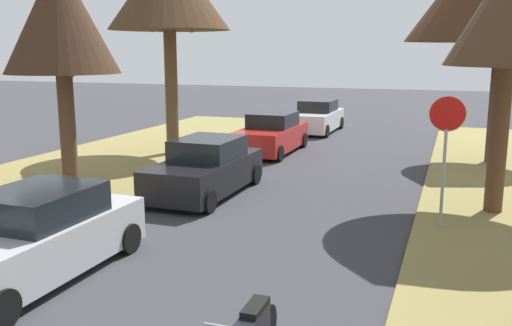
# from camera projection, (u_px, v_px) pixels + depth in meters

# --- Properties ---
(stop_sign_far) EXTENTS (0.81, 0.32, 2.97)m
(stop_sign_far) POSITION_uv_depth(u_px,v_px,m) (446.00, 133.00, 12.18)
(stop_sign_far) COLOR #9EA0A5
(stop_sign_far) RESTS_ON grass_verge_right
(street_tree_right_far) EXTENTS (3.80, 3.80, 6.59)m
(street_tree_right_far) POSITION_uv_depth(u_px,v_px,m) (502.00, 20.00, 19.05)
(street_tree_right_far) COLOR #4E362B
(street_tree_right_far) RESTS_ON grass_verge_right
(street_tree_left_mid_b) EXTENTS (3.09, 3.09, 6.40)m
(street_tree_left_mid_b) POSITION_uv_depth(u_px,v_px,m) (60.00, 18.00, 14.99)
(street_tree_left_mid_b) COLOR #4D3627
(street_tree_left_mid_b) RESTS_ON grass_verge_left
(parked_sedan_silver) EXTENTS (1.97, 4.42, 1.57)m
(parked_sedan_silver) POSITION_uv_depth(u_px,v_px,m) (35.00, 238.00, 9.82)
(parked_sedan_silver) COLOR #BCBCC1
(parked_sedan_silver) RESTS_ON ground
(parked_sedan_black) EXTENTS (1.97, 4.42, 1.57)m
(parked_sedan_black) POSITION_uv_depth(u_px,v_px,m) (206.00, 169.00, 15.58)
(parked_sedan_black) COLOR black
(parked_sedan_black) RESTS_ON ground
(parked_sedan_red) EXTENTS (1.97, 4.42, 1.57)m
(parked_sedan_red) POSITION_uv_depth(u_px,v_px,m) (271.00, 134.00, 22.06)
(parked_sedan_red) COLOR red
(parked_sedan_red) RESTS_ON ground
(parked_sedan_white) EXTENTS (1.97, 4.42, 1.57)m
(parked_sedan_white) POSITION_uv_depth(u_px,v_px,m) (317.00, 117.00, 27.73)
(parked_sedan_white) COLOR white
(parked_sedan_white) RESTS_ON ground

